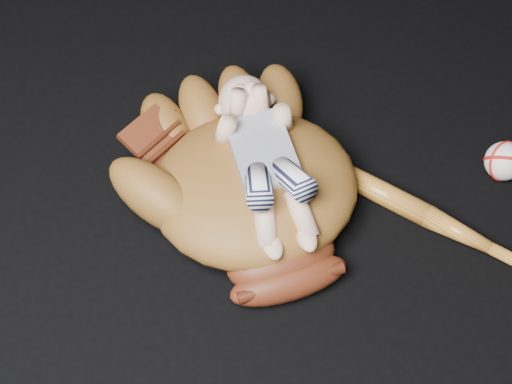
# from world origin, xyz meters

# --- Properties ---
(baseball_glove) EXTENTS (0.47, 0.52, 0.15)m
(baseball_glove) POSITION_xyz_m (-0.19, 0.16, 0.08)
(baseball_glove) COLOR #5E3714
(baseball_glove) RESTS_ON ground
(newborn_baby) EXTENTS (0.16, 0.34, 0.14)m
(newborn_baby) POSITION_xyz_m (-0.17, 0.16, 0.12)
(newborn_baby) COLOR #D4A389
(newborn_baby) RESTS_ON baseball_glove
(baseball_bat) EXTENTS (0.32, 0.34, 0.04)m
(baseball_bat) POSITION_xyz_m (0.10, 0.04, 0.02)
(baseball_bat) COLOR #A66620
(baseball_bat) RESTS_ON ground
(baseball) EXTENTS (0.07, 0.07, 0.07)m
(baseball) POSITION_xyz_m (0.25, 0.12, 0.03)
(baseball) COLOR silver
(baseball) RESTS_ON ground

